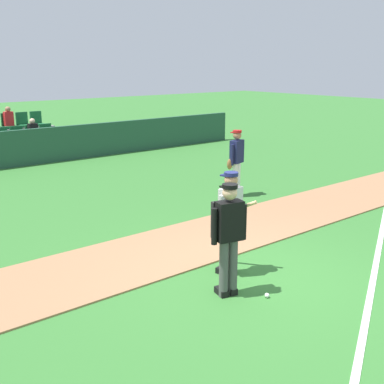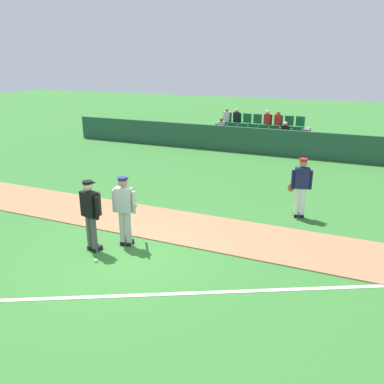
{
  "view_description": "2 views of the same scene",
  "coord_description": "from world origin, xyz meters",
  "px_view_note": "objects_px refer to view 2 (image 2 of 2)",
  "views": [
    {
      "loc": [
        -5.54,
        -5.17,
        3.47
      ],
      "look_at": [
        0.45,
        2.15,
        0.98
      ],
      "focal_mm": 46.24,
      "sensor_mm": 36.0,
      "label": 1
    },
    {
      "loc": [
        4.92,
        -7.17,
        4.41
      ],
      "look_at": [
        1.07,
        1.72,
        1.16
      ],
      "focal_mm": 37.31,
      "sensor_mm": 36.0,
      "label": 2
    }
  ],
  "objects_px": {
    "umpire_home_plate": "(91,212)",
    "runner_navy_jersey": "(301,186)",
    "batter_grey_jersey": "(125,209)",
    "baseball": "(96,260)"
  },
  "relations": [
    {
      "from": "runner_navy_jersey",
      "to": "baseball",
      "type": "bearing_deg",
      "value": -129.52
    },
    {
      "from": "umpire_home_plate",
      "to": "runner_navy_jersey",
      "type": "xyz_separation_m",
      "value": [
        4.18,
        4.12,
        -0.04
      ]
    },
    {
      "from": "baseball",
      "to": "batter_grey_jersey",
      "type": "bearing_deg",
      "value": 80.43
    },
    {
      "from": "batter_grey_jersey",
      "to": "umpire_home_plate",
      "type": "xyz_separation_m",
      "value": [
        -0.57,
        -0.56,
        0.03
      ]
    },
    {
      "from": "umpire_home_plate",
      "to": "runner_navy_jersey",
      "type": "relative_size",
      "value": 1.0
    },
    {
      "from": "batter_grey_jersey",
      "to": "runner_navy_jersey",
      "type": "xyz_separation_m",
      "value": [
        3.61,
        3.56,
        -0.01
      ]
    },
    {
      "from": "runner_navy_jersey",
      "to": "batter_grey_jersey",
      "type": "bearing_deg",
      "value": -135.36
    },
    {
      "from": "batter_grey_jersey",
      "to": "baseball",
      "type": "relative_size",
      "value": 23.78
    },
    {
      "from": "batter_grey_jersey",
      "to": "runner_navy_jersey",
      "type": "distance_m",
      "value": 5.07
    },
    {
      "from": "batter_grey_jersey",
      "to": "runner_navy_jersey",
      "type": "bearing_deg",
      "value": 44.64
    }
  ]
}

